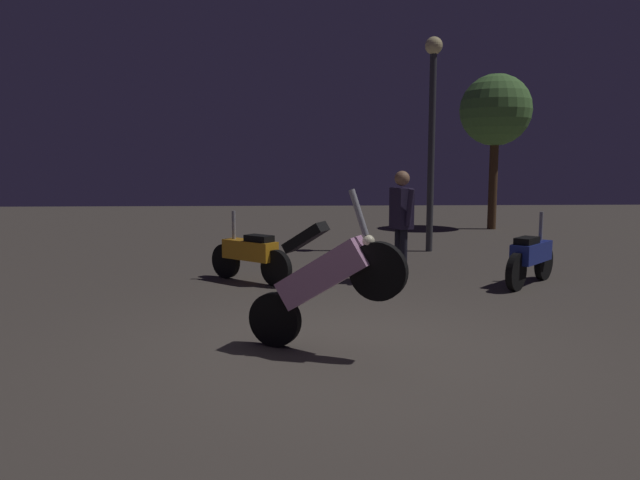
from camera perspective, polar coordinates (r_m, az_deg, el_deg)
The scene contains 7 objects.
ground_plane at distance 6.24m, azimuth 2.31°, elevation -10.11°, with size 40.00×40.00×0.00m, color #4C443D.
motorcycle_pink_foreground at distance 5.87m, azimuth 0.38°, elevation -3.73°, with size 1.54×0.81×1.63m.
motorcycle_orange_parked_left at distance 9.47m, azimuth -6.66°, elevation -1.38°, with size 1.33×1.15×1.11m.
motorcycle_blue_parked_right at distance 9.73m, azimuth 19.43°, elevation -1.53°, with size 1.21×1.28×1.11m.
person_rider_beside at distance 9.43m, azimuth 7.75°, elevation 2.30°, with size 0.35×0.66×1.75m.
streetlamp_near at distance 12.85m, azimuth 10.62°, elevation 11.63°, with size 0.36×0.36×4.41m.
tree_left_bg at distance 17.60m, azimuth 16.37°, elevation 11.66°, with size 1.96×1.96×4.29m.
Camera 1 is at (-0.51, -5.93, 1.88)m, focal length 33.64 mm.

